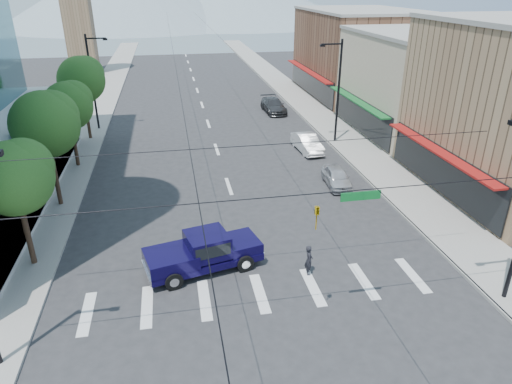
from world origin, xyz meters
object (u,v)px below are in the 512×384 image
(pedestrian, at_px, (309,260))
(parked_car_near, at_px, (337,177))
(parked_car_far, at_px, (273,105))
(pickup_truck, at_px, (203,252))
(parked_car_mid, at_px, (307,143))

(pedestrian, relative_size, parked_car_near, 0.41)
(pedestrian, height_order, parked_car_far, pedestrian)
(pickup_truck, height_order, parked_car_near, pickup_truck)
(pedestrian, distance_m, parked_car_mid, 18.23)
(pickup_truck, height_order, parked_car_mid, pickup_truck)
(parked_car_far, bearing_deg, pickup_truck, -111.53)
(parked_car_near, xyz_separation_m, parked_car_mid, (0.00, 7.41, 0.07))
(pedestrian, relative_size, parked_car_mid, 0.36)
(parked_car_near, distance_m, parked_car_mid, 7.41)
(parked_car_mid, height_order, parked_car_far, parked_car_far)
(parked_car_mid, xyz_separation_m, parked_car_far, (0.00, 13.11, 0.02))
(pickup_truck, bearing_deg, parked_car_mid, 44.15)
(pedestrian, height_order, parked_car_near, pedestrian)
(pickup_truck, bearing_deg, parked_car_far, 57.25)
(pedestrian, xyz_separation_m, parked_car_mid, (5.10, 17.50, -0.07))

